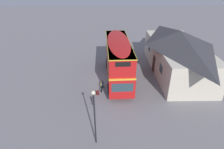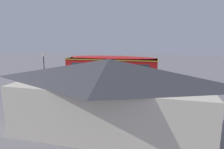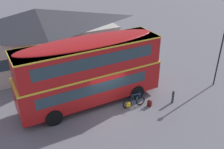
{
  "view_description": "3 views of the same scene",
  "coord_description": "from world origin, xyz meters",
  "views": [
    {
      "loc": [
        18.77,
        -0.65,
        11.02
      ],
      "look_at": [
        1.18,
        0.41,
        1.55
      ],
      "focal_mm": 29.71,
      "sensor_mm": 36.0,
      "label": 1
    },
    {
      "loc": [
        -5.24,
        21.74,
        6.7
      ],
      "look_at": [
        -0.29,
        -0.9,
        2.36
      ],
      "focal_mm": 31.48,
      "sensor_mm": 36.0,
      "label": 2
    },
    {
      "loc": [
        -6.78,
        -12.83,
        10.39
      ],
      "look_at": [
        0.66,
        0.67,
        2.16
      ],
      "focal_mm": 40.92,
      "sensor_mm": 36.0,
      "label": 3
    }
  ],
  "objects": [
    {
      "name": "water_bottle_clear_plastic",
      "position": [
        2.02,
        -1.25,
        0.1
      ],
      "size": [
        0.07,
        0.07,
        0.21
      ],
      "color": "silver",
      "rests_on": "ground"
    },
    {
      "name": "touring_bicycle",
      "position": [
        1.58,
        -0.7,
        0.37
      ],
      "size": [
        1.68,
        0.46,
        1.05
      ],
      "color": "black",
      "rests_on": "ground"
    },
    {
      "name": "kerb_bollard",
      "position": [
        4.33,
        -1.62,
        0.5
      ],
      "size": [
        0.16,
        0.16,
        0.97
      ],
      "color": "#333338",
      "rests_on": "ground"
    },
    {
      "name": "ground_plane",
      "position": [
        0.0,
        0.0,
        0.0
      ],
      "size": [
        120.0,
        120.0,
        0.0
      ],
      "primitive_type": "plane",
      "color": "slate"
    },
    {
      "name": "street_lamp",
      "position": [
        8.92,
        -1.24,
        2.83
      ],
      "size": [
        0.28,
        0.28,
        4.58
      ],
      "color": "black",
      "rests_on": "ground"
    },
    {
      "name": "double_decker_bus",
      "position": [
        -0.72,
        1.23,
        2.64
      ],
      "size": [
        9.96,
        2.71,
        4.79
      ],
      "color": "black",
      "rests_on": "ground"
    },
    {
      "name": "pub_building",
      "position": [
        -2.19,
        8.71,
        2.7
      ],
      "size": [
        13.77,
        6.5,
        5.29
      ],
      "color": "beige",
      "rests_on": "ground"
    },
    {
      "name": "backpack_on_ground",
      "position": [
        2.64,
        -1.18,
        0.25
      ],
      "size": [
        0.33,
        0.35,
        0.49
      ],
      "color": "maroon",
      "rests_on": "ground"
    }
  ]
}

